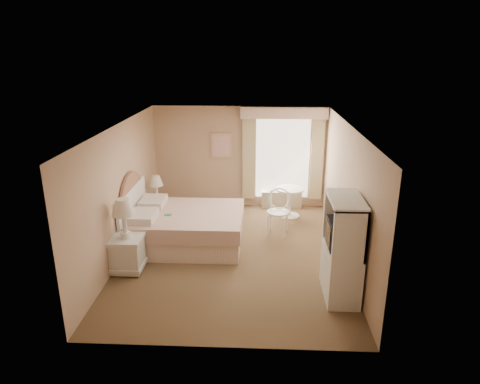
{
  "coord_description": "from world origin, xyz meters",
  "views": [
    {
      "loc": [
        0.48,
        -7.49,
        3.81
      ],
      "look_at": [
        0.12,
        0.3,
        1.17
      ],
      "focal_mm": 32.0,
      "sensor_mm": 36.0,
      "label": 1
    }
  ],
  "objects_px": {
    "nightstand_far": "(157,204)",
    "round_table": "(290,198)",
    "bed": "(180,226)",
    "cafe_chair": "(279,208)",
    "nightstand_near": "(127,245)",
    "armoire": "(342,256)"
  },
  "relations": [
    {
      "from": "bed",
      "to": "cafe_chair",
      "type": "xyz_separation_m",
      "value": [
        2.02,
        0.64,
        0.19
      ]
    },
    {
      "from": "armoire",
      "to": "nightstand_far",
      "type": "bearing_deg",
      "value": 141.03
    },
    {
      "from": "nightstand_near",
      "to": "nightstand_far",
      "type": "xyz_separation_m",
      "value": [
        0.0,
        2.34,
        -0.1
      ]
    },
    {
      "from": "bed",
      "to": "round_table",
      "type": "height_order",
      "value": "bed"
    },
    {
      "from": "nightstand_far",
      "to": "round_table",
      "type": "height_order",
      "value": "nightstand_far"
    },
    {
      "from": "bed",
      "to": "round_table",
      "type": "relative_size",
      "value": 3.33
    },
    {
      "from": "bed",
      "to": "armoire",
      "type": "bearing_deg",
      "value": -31.26
    },
    {
      "from": "nightstand_far",
      "to": "cafe_chair",
      "type": "height_order",
      "value": "nightstand_far"
    },
    {
      "from": "nightstand_far",
      "to": "round_table",
      "type": "relative_size",
      "value": 1.55
    },
    {
      "from": "nightstand_far",
      "to": "round_table",
      "type": "distance_m",
      "value": 3.08
    },
    {
      "from": "bed",
      "to": "round_table",
      "type": "bearing_deg",
      "value": 34.86
    },
    {
      "from": "nightstand_near",
      "to": "nightstand_far",
      "type": "bearing_deg",
      "value": 90.0
    },
    {
      "from": "cafe_chair",
      "to": "nightstand_near",
      "type": "bearing_deg",
      "value": -137.42
    },
    {
      "from": "cafe_chair",
      "to": "armoire",
      "type": "xyz_separation_m",
      "value": [
        0.9,
        -2.41,
        0.12
      ]
    },
    {
      "from": "nightstand_far",
      "to": "nightstand_near",
      "type": "bearing_deg",
      "value": -90.0
    },
    {
      "from": "nightstand_far",
      "to": "armoire",
      "type": "distance_m",
      "value": 4.71
    },
    {
      "from": "cafe_chair",
      "to": "round_table",
      "type": "bearing_deg",
      "value": 82.08
    },
    {
      "from": "bed",
      "to": "nightstand_near",
      "type": "relative_size",
      "value": 1.72
    },
    {
      "from": "cafe_chair",
      "to": "armoire",
      "type": "relative_size",
      "value": 0.6
    },
    {
      "from": "armoire",
      "to": "bed",
      "type": "bearing_deg",
      "value": 148.74
    },
    {
      "from": "nightstand_far",
      "to": "cafe_chair",
      "type": "relative_size",
      "value": 1.09
    },
    {
      "from": "bed",
      "to": "armoire",
      "type": "xyz_separation_m",
      "value": [
        2.92,
        -1.77,
        0.3
      ]
    }
  ]
}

